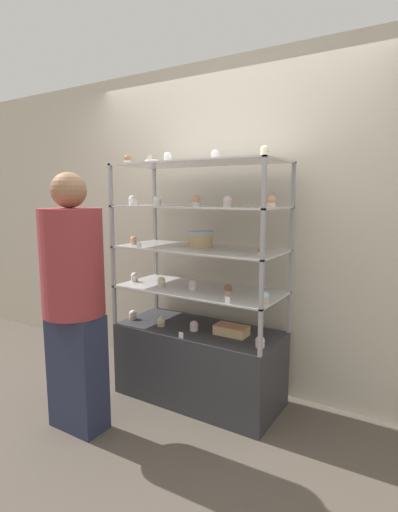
% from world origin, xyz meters
% --- Properties ---
extents(ground_plane, '(20.00, 20.00, 0.00)m').
position_xyz_m(ground_plane, '(0.00, 0.00, 0.00)').
color(ground_plane, brown).
extents(back_wall, '(8.00, 0.05, 2.60)m').
position_xyz_m(back_wall, '(0.00, 0.42, 1.30)').
color(back_wall, beige).
rests_on(back_wall, ground_plane).
extents(display_base, '(1.24, 0.55, 0.56)m').
position_xyz_m(display_base, '(0.00, 0.00, 0.28)').
color(display_base, '#333338').
rests_on(display_base, ground_plane).
extents(display_riser_lower, '(1.24, 0.55, 0.30)m').
position_xyz_m(display_riser_lower, '(0.00, 0.00, 0.85)').
color(display_riser_lower, '#99999E').
rests_on(display_riser_lower, display_base).
extents(display_riser_middle, '(1.24, 0.55, 0.30)m').
position_xyz_m(display_riser_middle, '(0.00, 0.00, 1.15)').
color(display_riser_middle, '#99999E').
rests_on(display_riser_middle, display_riser_lower).
extents(display_riser_upper, '(1.24, 0.55, 0.30)m').
position_xyz_m(display_riser_upper, '(0.00, 0.00, 1.46)').
color(display_riser_upper, '#99999E').
rests_on(display_riser_upper, display_riser_middle).
extents(display_riser_top, '(1.24, 0.55, 0.30)m').
position_xyz_m(display_riser_top, '(0.00, 0.00, 1.76)').
color(display_riser_top, '#99999E').
rests_on(display_riser_top, display_riser_upper).
extents(layer_cake_centerpiece, '(0.18, 0.18, 0.12)m').
position_xyz_m(layer_cake_centerpiece, '(-0.02, 0.06, 1.23)').
color(layer_cake_centerpiece, '#DBBC84').
rests_on(layer_cake_centerpiece, display_riser_middle).
extents(sheet_cake_frosted, '(0.24, 0.13, 0.07)m').
position_xyz_m(sheet_cake_frosted, '(0.28, -0.01, 0.60)').
color(sheet_cake_frosted, '#DBBC84').
rests_on(sheet_cake_frosted, display_base).
extents(cupcake_0, '(0.06, 0.06, 0.08)m').
position_xyz_m(cupcake_0, '(-0.57, -0.10, 0.60)').
color(cupcake_0, '#CCB28C').
rests_on(cupcake_0, display_base).
extents(cupcake_1, '(0.06, 0.06, 0.08)m').
position_xyz_m(cupcake_1, '(-0.27, -0.11, 0.60)').
color(cupcake_1, '#CCB28C').
rests_on(cupcake_1, display_base).
extents(cupcake_2, '(0.06, 0.06, 0.08)m').
position_xyz_m(cupcake_2, '(0.00, -0.07, 0.60)').
color(cupcake_2, white).
rests_on(cupcake_2, display_base).
extents(cupcake_3, '(0.06, 0.06, 0.08)m').
position_xyz_m(cupcake_3, '(0.54, -0.12, 0.60)').
color(cupcake_3, white).
rests_on(cupcake_3, display_base).
extents(price_tag_0, '(0.04, 0.00, 0.04)m').
position_xyz_m(price_tag_0, '(0.01, -0.25, 0.58)').
color(price_tag_0, white).
rests_on(price_tag_0, display_base).
extents(cupcake_4, '(0.06, 0.06, 0.07)m').
position_xyz_m(cupcake_4, '(-0.57, -0.07, 0.90)').
color(cupcake_4, beige).
rests_on(cupcake_4, display_riser_lower).
extents(cupcake_5, '(0.06, 0.06, 0.07)m').
position_xyz_m(cupcake_5, '(-0.28, -0.10, 0.90)').
color(cupcake_5, beige).
rests_on(cupcake_5, display_riser_lower).
extents(cupcake_6, '(0.06, 0.06, 0.07)m').
position_xyz_m(cupcake_6, '(-0.01, -0.07, 0.90)').
color(cupcake_6, white).
rests_on(cupcake_6, display_riser_lower).
extents(cupcake_7, '(0.06, 0.06, 0.07)m').
position_xyz_m(cupcake_7, '(0.27, -0.05, 0.90)').
color(cupcake_7, '#CCB28C').
rests_on(cupcake_7, display_riser_lower).
extents(cupcake_8, '(0.06, 0.06, 0.07)m').
position_xyz_m(cupcake_8, '(0.57, -0.12, 0.90)').
color(cupcake_8, '#CCB28C').
rests_on(cupcake_8, display_riser_lower).
extents(price_tag_1, '(0.04, 0.00, 0.04)m').
position_xyz_m(price_tag_1, '(0.37, -0.25, 0.89)').
color(price_tag_1, white).
rests_on(price_tag_1, display_riser_lower).
extents(cupcake_9, '(0.05, 0.05, 0.06)m').
position_xyz_m(cupcake_9, '(-0.55, -0.08, 1.20)').
color(cupcake_9, '#CCB28C').
rests_on(cupcake_9, display_riser_middle).
extents(cupcake_10, '(0.05, 0.05, 0.06)m').
position_xyz_m(cupcake_10, '(0.55, -0.14, 1.20)').
color(cupcake_10, '#CCB28C').
rests_on(cupcake_10, display_riser_middle).
extents(price_tag_2, '(0.04, 0.00, 0.04)m').
position_xyz_m(price_tag_2, '(-0.35, -0.25, 1.19)').
color(price_tag_2, white).
rests_on(price_tag_2, display_riser_middle).
extents(cupcake_11, '(0.06, 0.06, 0.07)m').
position_xyz_m(cupcake_11, '(-0.56, -0.08, 1.51)').
color(cupcake_11, white).
rests_on(cupcake_11, display_riser_upper).
extents(cupcake_12, '(0.06, 0.06, 0.07)m').
position_xyz_m(cupcake_12, '(-0.28, -0.12, 1.51)').
color(cupcake_12, beige).
rests_on(cupcake_12, display_riser_upper).
extents(cupcake_13, '(0.06, 0.06, 0.07)m').
position_xyz_m(cupcake_13, '(0.01, -0.06, 1.51)').
color(cupcake_13, white).
rests_on(cupcake_13, display_riser_upper).
extents(cupcake_14, '(0.06, 0.06, 0.07)m').
position_xyz_m(cupcake_14, '(0.28, -0.09, 1.51)').
color(cupcake_14, beige).
rests_on(cupcake_14, display_riser_upper).
extents(cupcake_15, '(0.06, 0.06, 0.07)m').
position_xyz_m(cupcake_15, '(0.57, -0.06, 1.51)').
color(cupcake_15, beige).
rests_on(cupcake_15, display_riser_upper).
extents(price_tag_3, '(0.04, 0.00, 0.04)m').
position_xyz_m(price_tag_3, '(-0.38, -0.25, 1.50)').
color(price_tag_3, white).
rests_on(price_tag_3, display_riser_upper).
extents(cupcake_16, '(0.05, 0.05, 0.07)m').
position_xyz_m(cupcake_16, '(-0.55, -0.13, 1.82)').
color(cupcake_16, '#CCB28C').
rests_on(cupcake_16, display_riser_top).
extents(cupcake_17, '(0.05, 0.05, 0.07)m').
position_xyz_m(cupcake_17, '(-0.18, -0.13, 1.82)').
color(cupcake_17, beige).
rests_on(cupcake_17, display_riser_top).
extents(cupcake_18, '(0.05, 0.05, 0.07)m').
position_xyz_m(cupcake_18, '(0.18, -0.08, 1.82)').
color(cupcake_18, beige).
rests_on(cupcake_18, display_riser_top).
extents(cupcake_19, '(0.05, 0.05, 0.07)m').
position_xyz_m(cupcake_19, '(0.55, -0.13, 1.82)').
color(cupcake_19, beige).
rests_on(cupcake_19, display_riser_top).
extents(price_tag_4, '(0.04, 0.00, 0.04)m').
position_xyz_m(price_tag_4, '(-0.24, -0.25, 1.80)').
color(price_tag_4, white).
rests_on(price_tag_4, display_riser_top).
extents(donut_glazed, '(0.12, 0.12, 0.03)m').
position_xyz_m(donut_glazed, '(-0.39, -0.04, 1.80)').
color(donut_glazed, '#EFB2BC').
rests_on(donut_glazed, display_riser_top).
extents(customer_figure, '(0.40, 0.40, 1.69)m').
position_xyz_m(customer_figure, '(-0.48, -0.75, 0.91)').
color(customer_figure, '#282D47').
rests_on(customer_figure, ground_plane).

